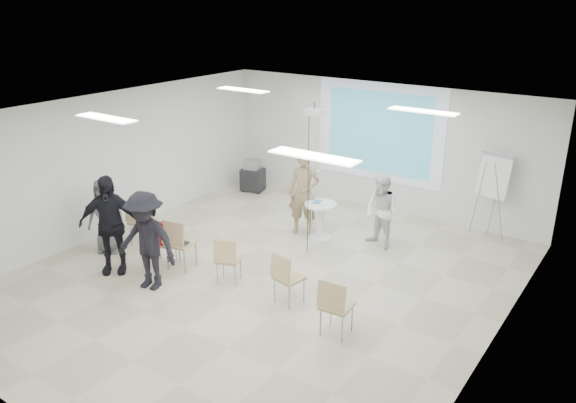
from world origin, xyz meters
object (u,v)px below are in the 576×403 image
Objects in this scene: chair_center at (227,257)px; av_cart at (253,177)px; chair_far_left at (140,219)px; flipchart_easel at (494,176)px; chair_left_inner at (178,240)px; laptop at (182,241)px; player_right at (382,208)px; chair_right_inner at (286,275)px; chair_left_mid at (161,240)px; audience_left at (109,218)px; player_left at (304,187)px; chair_right_far at (335,303)px; audience_mid at (146,235)px; pedestal_table at (320,219)px; audience_outer at (106,211)px.

av_cart is (-2.78, 4.23, -0.13)m from chair_center.
chair_far_left is 7.31m from flipchart_easel.
chair_left_inner is 2.73× the size of laptop.
player_right is 3.00m from chair_right_inner.
chair_left_mid is 0.87× the size of chair_left_inner.
audience_left reaches higher than player_right.
player_right is 1.93× the size of chair_center.
chair_right_far is at bearing -70.33° from player_left.
player_right is 2.02× the size of av_cart.
audience_mid reaches higher than chair_left_mid.
audience_mid is (1.02, -0.04, -0.06)m from audience_left.
chair_right_far is at bearing -1.11° from audience_mid.
flipchart_easel reaches higher than chair_right_far.
audience_mid is at bearing -113.27° from flipchart_easel.
player_left is 2.37× the size of chair_left_mid.
player_left is at bearing 42.65° from chair_left_mid.
flipchart_easel is at bearing -142.50° from laptop.
audience_mid is (-1.04, -0.89, 0.49)m from chair_center.
chair_left_inner is (-0.95, -2.77, -0.45)m from player_left.
laptop is (-3.50, 0.33, -0.02)m from chair_right_far.
flipchart_easel is (3.16, 4.75, 0.83)m from chair_center.
chair_far_left is 2.63× the size of laptop.
pedestal_table is 0.50× the size of audience_outer.
player_left is 4.00m from audience_left.
pedestal_table is 0.47× the size of flipchart_easel.
audience_left is at bearing -63.23° from audience_outer.
audience_left reaches higher than pedestal_table.
chair_center is at bearing -97.00° from pedestal_table.
player_left is at bearing -120.48° from laptop.
pedestal_table is 0.91× the size of chair_right_far.
audience_outer is (-2.86, -0.31, 0.33)m from chair_center.
audience_left reaches higher than chair_left_mid.
flipchart_easel is at bearing 79.36° from chair_right_inner.
audience_mid is at bearing -48.11° from chair_far_left.
chair_center is 0.41× the size of audience_left.
player_left is 2.48× the size of av_cart.
player_left is 1.23× the size of player_right.
audience_mid is (0.08, -0.89, 0.47)m from laptop.
player_right is at bearing 40.71° from chair_center.
av_cart is at bearing 98.52° from audience_mid.
audience_left is (-0.94, -0.85, 0.53)m from laptop.
audience_mid is at bearing -175.84° from chair_right_far.
chair_left_mid is 0.98m from audience_mid.
pedestal_table is at bearing -129.47° from laptop.
player_right reaches higher than laptop.
audience_left is 0.99m from audience_outer.
chair_left_inner is at bearing -24.81° from chair_far_left.
laptop is at bearing -112.97° from player_right.
player_left is 0.97× the size of audience_left.
audience_left reaches higher than chair_far_left.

